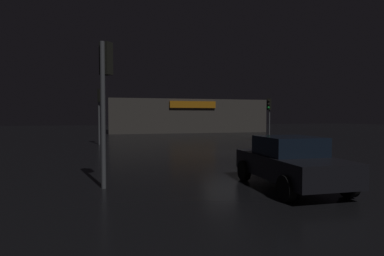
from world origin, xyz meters
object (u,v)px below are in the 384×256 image
traffic_signal_opposite (105,85)px  traffic_signal_main (100,104)px  car_near (290,162)px  traffic_signal_cross_left (269,109)px  store_building (184,116)px

traffic_signal_opposite → traffic_signal_main: bearing=92.1°
traffic_signal_opposite → car_near: 6.05m
traffic_signal_main → traffic_signal_opposite: 14.91m
traffic_signal_cross_left → car_near: 17.98m
traffic_signal_opposite → car_near: bearing=-14.9°
traffic_signal_main → traffic_signal_opposite: size_ratio=0.96×
traffic_signal_main → car_near: (5.94, -16.34, -2.28)m
traffic_signal_cross_left → traffic_signal_main: bearing=178.5°
traffic_signal_opposite → car_near: size_ratio=1.05×
traffic_signal_opposite → traffic_signal_cross_left: traffic_signal_opposite is taller
traffic_signal_opposite → traffic_signal_cross_left: size_ratio=1.19×
traffic_signal_main → traffic_signal_cross_left: (13.97, -0.37, -0.31)m
store_building → traffic_signal_opposite: (-10.36, -33.12, 0.94)m
traffic_signal_main → traffic_signal_opposite: traffic_signal_opposite is taller
store_building → traffic_signal_cross_left: (3.06, -18.60, 0.58)m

